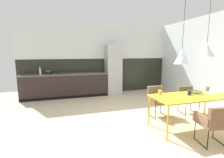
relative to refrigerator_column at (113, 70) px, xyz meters
name	(u,v)px	position (x,y,z in m)	size (l,w,h in m)	color
ground_plane	(131,126)	(-0.51, -3.12, -1.01)	(9.20, 9.20, 0.00)	#C8B392
back_wall_splashback_dark	(99,76)	(-0.51, 0.36, -0.28)	(6.33, 0.12, 1.46)	black
back_wall_panel_upper	(99,41)	(-0.51, 0.36, 1.18)	(6.33, 0.12, 1.46)	silver
kitchen_counter	(66,85)	(-1.93, 0.00, -0.55)	(3.23, 0.63, 0.91)	#2A2021
refrigerator_column	(113,70)	(0.00, 0.00, 0.00)	(0.61, 0.60, 2.02)	#ADAFB2
dining_table	(190,98)	(0.74, -3.55, -0.31)	(1.75, 0.80, 0.74)	gold
armchair_near_window	(157,97)	(0.43, -2.69, -0.50)	(0.50, 0.48, 0.79)	brown
armchair_by_stool	(215,120)	(0.62, -4.32, -0.52)	(0.56, 0.55, 0.77)	brown
armchair_far_side	(188,95)	(1.40, -2.73, -0.51)	(0.54, 0.53, 0.74)	brown
fruit_bowl	(195,92)	(1.00, -3.41, -0.23)	(0.32, 0.32, 0.06)	#4C704C
open_book	(210,93)	(1.36, -3.49, -0.26)	(0.24, 0.23, 0.02)	white
mug_glass_clear	(160,92)	(0.14, -3.25, -0.21)	(0.13, 0.08, 0.11)	gold
mug_white_ceramic	(207,89)	(1.52, -3.26, -0.21)	(0.13, 0.08, 0.11)	#5B8456
mug_wide_latte	(189,93)	(0.76, -3.49, -0.22)	(0.12, 0.07, 0.10)	black
cooking_pot	(48,72)	(-2.54, 0.10, -0.03)	(0.22, 0.22, 0.15)	black
bottle_spice_small	(40,72)	(-2.78, -0.23, 0.03)	(0.06, 0.06, 0.31)	tan
bottle_oil_tall	(56,71)	(-2.25, 0.07, 0.02)	(0.06, 0.06, 0.28)	#0F3319
pendant_lamp_over_table_near	(182,56)	(0.39, -3.59, 0.62)	(0.31, 0.31, 1.40)	black
pendant_lamp_over_table_far	(207,50)	(1.09, -3.53, 0.75)	(0.34, 0.34, 1.25)	black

